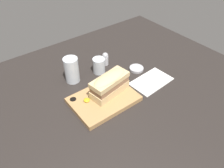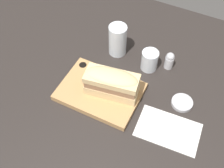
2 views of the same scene
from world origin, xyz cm
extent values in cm
cube|color=#282321|center=(0.00, 0.00, 1.00)|extent=(154.09, 117.38, 2.00)
cube|color=tan|center=(-0.81, -0.99, 3.10)|extent=(28.25, 20.41, 2.20)
cylinder|color=black|center=(-12.08, 6.36, 3.70)|extent=(2.86, 2.86, 1.10)
cube|color=#DBBC84|center=(3.30, 0.22, 6.11)|extent=(19.11, 10.39, 3.82)
cube|color=#936B4C|center=(3.30, 0.22, 9.30)|extent=(18.34, 9.97, 2.56)
cube|color=#DBBC84|center=(3.30, 0.22, 11.73)|extent=(19.11, 10.39, 2.29)
ellipsoid|color=#DBBC84|center=(3.30, 0.22, 12.69)|extent=(18.72, 10.18, 3.44)
ellipsoid|color=gold|center=(-7.87, 1.78, 4.74)|extent=(2.71, 2.71, 1.08)
cylinder|color=silver|center=(-4.25, 20.38, 8.42)|extent=(7.00, 7.00, 12.84)
cylinder|color=silver|center=(-4.25, 20.38, 5.09)|extent=(6.16, 6.16, 5.78)
cylinder|color=silver|center=(10.11, 18.16, 6.02)|extent=(6.27, 6.27, 8.04)
cylinder|color=#5B141E|center=(10.11, 18.16, 4.82)|extent=(5.65, 5.65, 5.24)
cube|color=white|center=(25.99, -4.19, 2.20)|extent=(21.10, 13.88, 0.40)
cylinder|color=silver|center=(16.75, 21.78, 4.54)|extent=(3.36, 3.36, 5.08)
sphere|color=#B7B7BC|center=(16.75, 21.78, 7.67)|extent=(3.19, 3.19, 3.19)
cylinder|color=#B2B2B7|center=(26.81, 7.67, 2.68)|extent=(7.40, 7.40, 1.36)
camera|label=1|loc=(-40.35, -58.47, 70.97)|focal=35.00mm
camera|label=2|loc=(28.88, -51.28, 84.22)|focal=45.00mm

